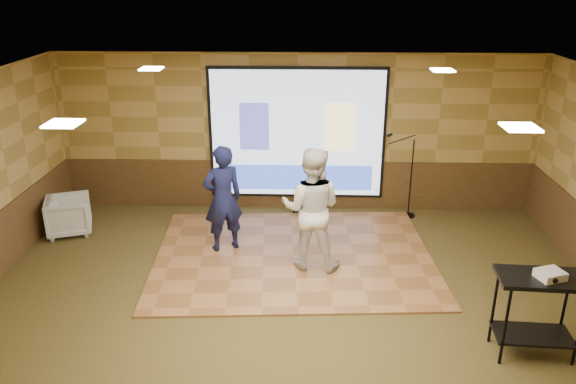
{
  "coord_description": "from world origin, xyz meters",
  "views": [
    {
      "loc": [
        0.16,
        -6.74,
        4.35
      ],
      "look_at": [
        -0.09,
        0.98,
        1.3
      ],
      "focal_mm": 35.0,
      "sensor_mm": 36.0,
      "label": 1
    }
  ],
  "objects_px": {
    "av_table": "(539,299)",
    "banquet_chair": "(69,215)",
    "player_left": "(223,199)",
    "duffel_bag": "(305,205)",
    "projector": "(550,275)",
    "dance_floor": "(294,256)",
    "projector_screen": "(297,136)",
    "player_right": "(311,209)",
    "mic_stand": "(407,192)"
  },
  "relations": [
    {
      "from": "mic_stand",
      "to": "duffel_bag",
      "type": "xyz_separation_m",
      "value": [
        -1.91,
        0.13,
        -0.36
      ]
    },
    {
      "from": "player_left",
      "to": "mic_stand",
      "type": "distance_m",
      "value": 3.6
    },
    {
      "from": "av_table",
      "to": "projector",
      "type": "xyz_separation_m",
      "value": [
        0.06,
        -0.04,
        0.35
      ]
    },
    {
      "from": "player_left",
      "to": "av_table",
      "type": "height_order",
      "value": "player_left"
    },
    {
      "from": "av_table",
      "to": "mic_stand",
      "type": "distance_m",
      "value": 4.2
    },
    {
      "from": "dance_floor",
      "to": "player_right",
      "type": "xyz_separation_m",
      "value": [
        0.27,
        -0.33,
        0.98
      ]
    },
    {
      "from": "projector_screen",
      "to": "projector",
      "type": "xyz_separation_m",
      "value": [
        2.98,
        -4.47,
        -0.36
      ]
    },
    {
      "from": "duffel_bag",
      "to": "projector",
      "type": "bearing_deg",
      "value": -56.67
    },
    {
      "from": "mic_stand",
      "to": "banquet_chair",
      "type": "distance_m",
      "value": 6.15
    },
    {
      "from": "player_left",
      "to": "projector",
      "type": "bearing_deg",
      "value": 121.59
    },
    {
      "from": "dance_floor",
      "to": "projector",
      "type": "height_order",
      "value": "projector"
    },
    {
      "from": "player_right",
      "to": "projector",
      "type": "relative_size",
      "value": 6.62
    },
    {
      "from": "dance_floor",
      "to": "av_table",
      "type": "distance_m",
      "value": 3.86
    },
    {
      "from": "banquet_chair",
      "to": "player_left",
      "type": "bearing_deg",
      "value": -120.38
    },
    {
      "from": "player_left",
      "to": "banquet_chair",
      "type": "xyz_separation_m",
      "value": [
        -2.83,
        0.56,
        -0.59
      ]
    },
    {
      "from": "player_right",
      "to": "dance_floor",
      "type": "bearing_deg",
      "value": -40.56
    },
    {
      "from": "projector_screen",
      "to": "player_left",
      "type": "height_order",
      "value": "projector_screen"
    },
    {
      "from": "projector_screen",
      "to": "player_right",
      "type": "xyz_separation_m",
      "value": [
        0.26,
        -2.37,
        -0.48
      ]
    },
    {
      "from": "projector",
      "to": "banquet_chair",
      "type": "height_order",
      "value": "projector"
    },
    {
      "from": "dance_floor",
      "to": "av_table",
      "type": "bearing_deg",
      "value": -39.12
    },
    {
      "from": "banquet_chair",
      "to": "av_table",
      "type": "bearing_deg",
      "value": -133.68
    },
    {
      "from": "dance_floor",
      "to": "player_right",
      "type": "relative_size",
      "value": 2.31
    },
    {
      "from": "player_right",
      "to": "banquet_chair",
      "type": "xyz_separation_m",
      "value": [
        -4.26,
        1.11,
        -0.66
      ]
    },
    {
      "from": "projector_screen",
      "to": "dance_floor",
      "type": "relative_size",
      "value": 0.74
    },
    {
      "from": "av_table",
      "to": "banquet_chair",
      "type": "xyz_separation_m",
      "value": [
        -6.93,
        3.16,
        -0.43
      ]
    },
    {
      "from": "player_left",
      "to": "banquet_chair",
      "type": "relative_size",
      "value": 2.41
    },
    {
      "from": "projector_screen",
      "to": "mic_stand",
      "type": "distance_m",
      "value": 2.32
    },
    {
      "from": "dance_floor",
      "to": "projector",
      "type": "distance_m",
      "value": 4.01
    },
    {
      "from": "player_left",
      "to": "player_right",
      "type": "relative_size",
      "value": 0.92
    },
    {
      "from": "player_left",
      "to": "player_right",
      "type": "distance_m",
      "value": 1.53
    },
    {
      "from": "projector_screen",
      "to": "av_table",
      "type": "xyz_separation_m",
      "value": [
        2.93,
        -4.43,
        -0.71
      ]
    },
    {
      "from": "projector",
      "to": "banquet_chair",
      "type": "xyz_separation_m",
      "value": [
        -6.98,
        3.21,
        -0.78
      ]
    },
    {
      "from": "av_table",
      "to": "banquet_chair",
      "type": "relative_size",
      "value": 1.44
    },
    {
      "from": "mic_stand",
      "to": "banquet_chair",
      "type": "height_order",
      "value": "mic_stand"
    },
    {
      "from": "projector",
      "to": "duffel_bag",
      "type": "relative_size",
      "value": 0.67
    },
    {
      "from": "mic_stand",
      "to": "banquet_chair",
      "type": "xyz_separation_m",
      "value": [
        -6.07,
        -0.94,
        -0.16
      ]
    },
    {
      "from": "dance_floor",
      "to": "projector",
      "type": "xyz_separation_m",
      "value": [
        2.99,
        -2.43,
        1.1
      ]
    },
    {
      "from": "player_left",
      "to": "dance_floor",
      "type": "bearing_deg",
      "value": 143.69
    },
    {
      "from": "dance_floor",
      "to": "player_left",
      "type": "relative_size",
      "value": 2.5
    },
    {
      "from": "player_left",
      "to": "projector",
      "type": "distance_m",
      "value": 4.92
    },
    {
      "from": "player_right",
      "to": "av_table",
      "type": "xyz_separation_m",
      "value": [
        2.67,
        -2.06,
        -0.23
      ]
    },
    {
      "from": "mic_stand",
      "to": "duffel_bag",
      "type": "bearing_deg",
      "value": -170.96
    },
    {
      "from": "player_left",
      "to": "player_right",
      "type": "height_order",
      "value": "player_right"
    },
    {
      "from": "av_table",
      "to": "banquet_chair",
      "type": "height_order",
      "value": "av_table"
    },
    {
      "from": "duffel_bag",
      "to": "mic_stand",
      "type": "bearing_deg",
      "value": -4.02
    },
    {
      "from": "dance_floor",
      "to": "banquet_chair",
      "type": "height_order",
      "value": "banquet_chair"
    },
    {
      "from": "player_right",
      "to": "player_left",
      "type": "bearing_deg",
      "value": -10.89
    },
    {
      "from": "duffel_bag",
      "to": "projector_screen",
      "type": "bearing_deg",
      "value": 131.87
    },
    {
      "from": "dance_floor",
      "to": "duffel_bag",
      "type": "distance_m",
      "value": 1.86
    },
    {
      "from": "projector",
      "to": "mic_stand",
      "type": "distance_m",
      "value": 4.29
    }
  ]
}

